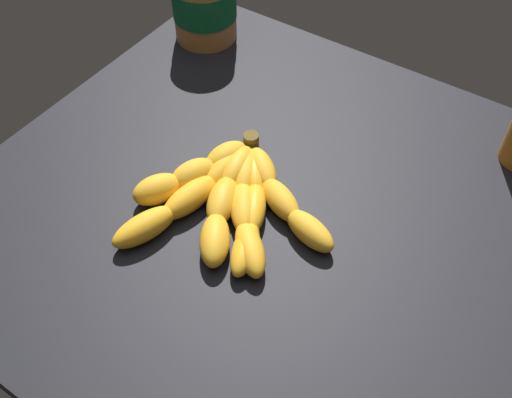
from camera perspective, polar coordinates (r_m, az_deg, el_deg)
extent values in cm
cube|color=black|center=(71.47, 4.35, -2.76)|extent=(79.30, 67.00, 3.26)
ellipsoid|color=gold|center=(74.30, -2.84, 4.02)|extent=(5.22, 6.88, 3.60)
ellipsoid|color=gold|center=(72.62, -6.01, 2.38)|extent=(5.69, 7.02, 3.60)
ellipsoid|color=gold|center=(71.56, -9.50, 0.91)|extent=(6.11, 7.08, 3.60)
ellipsoid|color=gold|center=(73.48, -2.74, 3.16)|extent=(3.64, 8.44, 3.22)
ellipsoid|color=gold|center=(70.46, -6.34, 0.17)|extent=(4.66, 8.73, 3.22)
ellipsoid|color=gold|center=(68.41, -10.70, -2.66)|extent=(5.60, 8.87, 3.22)
ellipsoid|color=gold|center=(73.24, -1.80, 3.10)|extent=(4.76, 7.74, 3.40)
ellipsoid|color=gold|center=(69.66, -3.27, -0.19)|extent=(5.86, 7.96, 3.40)
ellipsoid|color=gold|center=(66.17, -4.00, -3.97)|extent=(6.76, 7.90, 3.40)
ellipsoid|color=gold|center=(73.04, -0.97, 2.77)|extent=(6.08, 8.13, 3.07)
ellipsoid|color=gold|center=(69.08, -1.24, -0.87)|extent=(6.96, 7.90, 3.07)
ellipsoid|color=gold|center=(65.44, -0.58, -4.90)|extent=(7.61, 7.41, 3.07)
ellipsoid|color=gold|center=(73.13, -0.21, 2.72)|extent=(6.86, 7.61, 2.84)
ellipsoid|color=gold|center=(69.20, -0.21, -0.89)|extent=(6.11, 7.90, 2.84)
ellipsoid|color=gold|center=(65.64, -1.06, -4.85)|extent=(5.21, 7.98, 2.84)
ellipsoid|color=gold|center=(73.29, 0.54, 2.99)|extent=(7.43, 6.78, 3.08)
ellipsoid|color=gold|center=(69.92, 2.40, -0.08)|extent=(7.67, 5.95, 3.08)
ellipsoid|color=gold|center=(67.26, 5.23, -3.07)|extent=(7.61, 4.90, 3.08)
cylinder|color=brown|center=(75.98, -0.48, 5.38)|extent=(2.00, 2.00, 3.00)
cylinder|color=#B27238|center=(94.92, -5.00, 18.21)|extent=(9.61, 9.61, 11.15)
cylinder|color=#0F592D|center=(94.63, -5.03, 18.50)|extent=(9.80, 9.80, 5.02)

